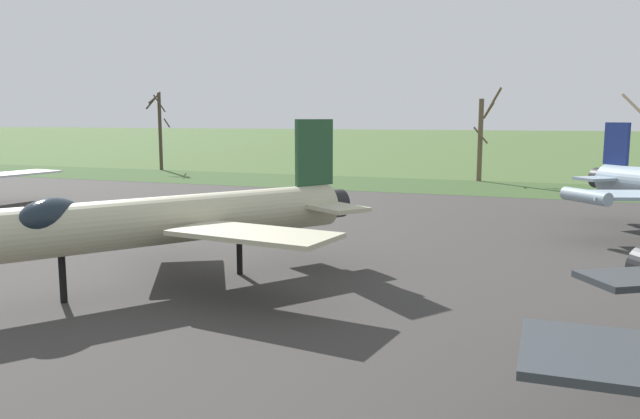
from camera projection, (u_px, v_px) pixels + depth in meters
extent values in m
cube|color=#383533|center=(172.00, 257.00, 26.76)|extent=(101.47, 51.73, 0.05)
cube|color=#354E26|center=(375.00, 184.00, 56.27)|extent=(161.47, 12.00, 0.06)
cube|color=silver|center=(16.00, 174.00, 44.07)|extent=(3.41, 5.88, 0.14)
cylinder|color=black|center=(602.00, 178.00, 36.41)|extent=(1.51, 1.48, 1.19)
cube|color=#8EA3B2|center=(640.00, 195.00, 29.56)|extent=(6.17, 4.71, 0.16)
cylinder|color=#8EA3B2|center=(586.00, 196.00, 29.13)|extent=(2.25, 2.47, 0.63)
cube|color=navy|center=(617.00, 144.00, 35.27)|extent=(1.24, 1.39, 2.36)
cube|color=#8EA3B2|center=(598.00, 179.00, 34.87)|extent=(2.64, 2.58, 0.16)
cube|color=#8EA3B2|center=(636.00, 177.00, 35.82)|extent=(2.64, 2.58, 0.16)
cylinder|color=#B7B293|center=(157.00, 221.00, 21.66)|extent=(9.42, 12.90, 1.66)
cylinder|color=black|center=(333.00, 204.00, 25.99)|extent=(1.48, 1.41, 1.16)
ellipsoid|color=#19232D|center=(50.00, 217.00, 19.62)|extent=(1.27, 2.39, 1.20)
cube|color=#B7B293|center=(169.00, 208.00, 25.54)|extent=(4.79, 5.82, 0.16)
cube|color=#B7B293|center=(254.00, 234.00, 19.92)|extent=(5.59, 3.17, 0.16)
cube|color=#234C2D|center=(314.00, 152.00, 25.14)|extent=(1.12, 1.53, 2.63)
cube|color=#B7B293|center=(289.00, 199.00, 26.63)|extent=(2.98, 2.71, 0.16)
cube|color=#B7B293|center=(335.00, 207.00, 24.04)|extent=(2.98, 2.71, 0.16)
cylinder|color=black|center=(63.00, 280.00, 20.06)|extent=(0.22, 0.22, 1.55)
cylinder|color=black|center=(240.00, 255.00, 23.71)|extent=(0.22, 0.22, 1.55)
cube|color=#33383D|center=(637.00, 279.00, 13.76)|extent=(2.68, 2.46, 0.15)
cylinder|color=#42382D|center=(160.00, 132.00, 70.81)|extent=(0.38, 0.38, 8.65)
cylinder|color=#42382D|center=(167.00, 123.00, 70.58)|extent=(0.57, 1.68, 1.04)
cylinder|color=#42382D|center=(153.00, 100.00, 70.87)|extent=(0.75, 2.09, 2.00)
cylinder|color=#42382D|center=(153.00, 99.00, 70.62)|extent=(0.34, 1.67, 1.06)
cylinder|color=#42382D|center=(159.00, 103.00, 69.78)|extent=(1.15, 0.91, 1.94)
cylinder|color=brown|center=(480.00, 141.00, 58.17)|extent=(0.46, 0.46, 7.61)
cylinder|color=brown|center=(494.00, 101.00, 57.96)|extent=(1.68, 2.24, 2.40)
cylinder|color=brown|center=(489.00, 110.00, 58.01)|extent=(1.23, 1.47, 1.57)
cylinder|color=brown|center=(481.00, 135.00, 57.50)|extent=(1.39, 0.38, 1.57)
cylinder|color=brown|center=(632.00, 104.00, 52.50)|extent=(1.49, 2.78, 1.76)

